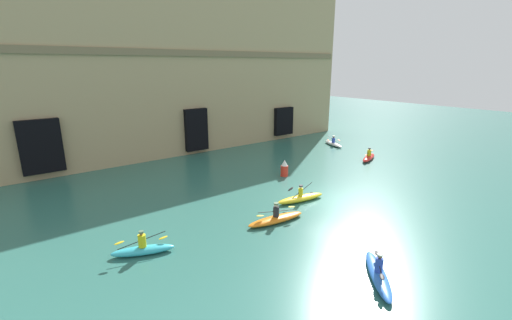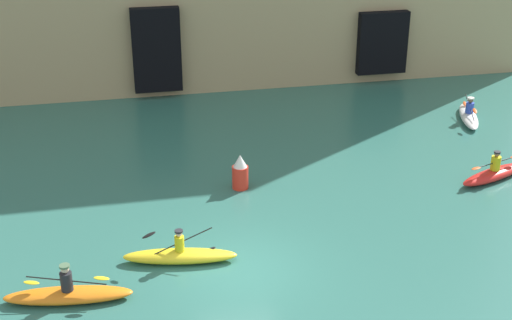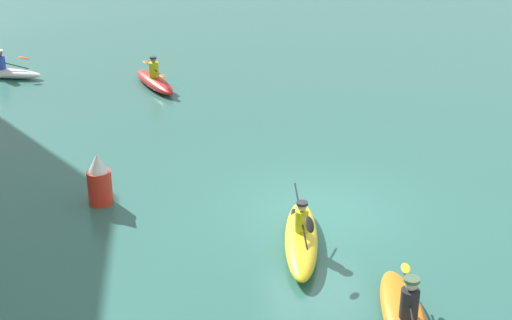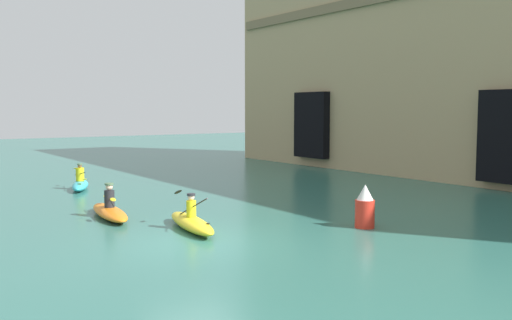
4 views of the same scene
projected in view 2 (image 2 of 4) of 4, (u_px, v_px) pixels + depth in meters
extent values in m
plane|color=#2D665B|center=(239.00, 269.00, 21.15)|extent=(120.00, 120.00, 0.00)
cube|color=black|center=(156.00, 50.00, 34.07)|extent=(2.30, 0.70, 4.07)
cube|color=black|center=(382.00, 42.00, 36.31)|extent=(2.58, 0.70, 3.18)
ellipsoid|color=white|center=(469.00, 116.00, 32.19)|extent=(1.72, 3.29, 0.35)
cylinder|color=#2D47B7|center=(470.00, 108.00, 32.01)|extent=(0.36, 0.36, 0.48)
sphere|color=brown|center=(471.00, 100.00, 31.87)|extent=(0.23, 0.23, 0.23)
cylinder|color=silver|center=(471.00, 98.00, 31.83)|extent=(0.29, 0.29, 0.06)
cylinder|color=black|center=(470.00, 107.00, 32.00)|extent=(0.65, 2.15, 0.48)
ellipsoid|color=#D84C19|center=(475.00, 111.00, 31.02)|extent=(0.30, 0.47, 0.14)
ellipsoid|color=#D84C19|center=(465.00, 104.00, 32.98)|extent=(0.30, 0.47, 0.14)
ellipsoid|color=yellow|center=(180.00, 256.00, 21.44)|extent=(3.51, 1.29, 0.40)
cylinder|color=gold|center=(179.00, 243.00, 21.26)|extent=(0.29, 0.29, 0.48)
sphere|color=beige|center=(179.00, 234.00, 21.12)|extent=(0.20, 0.20, 0.20)
cylinder|color=#232328|center=(179.00, 231.00, 21.09)|extent=(0.25, 0.25, 0.06)
cylinder|color=black|center=(179.00, 243.00, 21.25)|extent=(2.00, 0.06, 0.85)
ellipsoid|color=black|center=(149.00, 235.00, 20.95)|extent=(0.43, 0.19, 0.21)
ellipsoid|color=black|center=(209.00, 250.00, 21.56)|extent=(0.43, 0.19, 0.21)
ellipsoid|color=red|center=(494.00, 174.00, 26.62)|extent=(3.29, 1.82, 0.39)
cylinder|color=gold|center=(496.00, 163.00, 26.43)|extent=(0.36, 0.36, 0.54)
sphere|color=#9E704C|center=(497.00, 154.00, 26.28)|extent=(0.20, 0.20, 0.20)
cylinder|color=#232328|center=(497.00, 152.00, 26.25)|extent=(0.25, 0.25, 0.06)
cylinder|color=black|center=(496.00, 162.00, 26.42)|extent=(2.14, 0.75, 0.04)
ellipsoid|color=#D84C19|center=(476.00, 168.00, 25.96)|extent=(0.47, 0.31, 0.05)
ellipsoid|color=orange|center=(68.00, 295.00, 19.66)|extent=(3.61, 1.22, 0.35)
cylinder|color=#232328|center=(66.00, 281.00, 19.47)|extent=(0.33, 0.33, 0.56)
sphere|color=beige|center=(65.00, 269.00, 19.31)|extent=(0.23, 0.23, 0.23)
cylinder|color=#4C6B4C|center=(64.00, 266.00, 19.27)|extent=(0.29, 0.29, 0.06)
cylinder|color=black|center=(66.00, 280.00, 19.46)|extent=(2.14, 0.55, 0.24)
ellipsoid|color=yellow|center=(102.00, 278.00, 19.39)|extent=(0.47, 0.28, 0.09)
ellipsoid|color=yellow|center=(31.00, 283.00, 19.53)|extent=(0.47, 0.28, 0.09)
cylinder|color=red|center=(240.00, 177.00, 25.87)|extent=(0.59, 0.59, 0.85)
cone|color=white|center=(240.00, 161.00, 25.59)|extent=(0.50, 0.50, 0.47)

